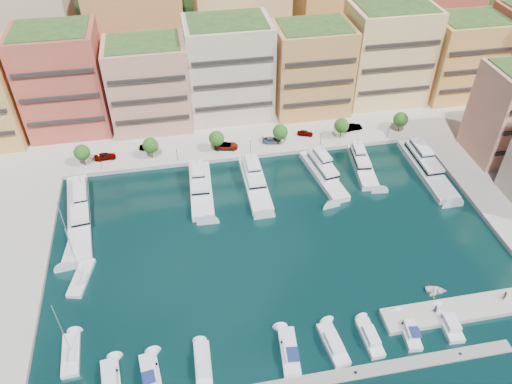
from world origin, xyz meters
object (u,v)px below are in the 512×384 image
yacht_0 (79,211)px  car_3 (272,140)px  yacht_3 (255,180)px  car_4 (305,133)px  cruiser_2 (203,366)px  sailboat_1 (81,278)px  lamppost_1 (177,151)px  yacht_6 (425,165)px  sailboat_0 (71,355)px  yacht_4 (323,172)px  cruiser_1 (151,375)px  tree_4 (342,126)px  lamppost_4 (389,129)px  tender_1 (433,294)px  car_2 (226,146)px  yacht_5 (362,164)px  tree_3 (280,132)px  lamppost_2 (250,143)px  tree_5 (401,119)px  lamppost_3 (321,136)px  sailboat_2 (73,251)px  cruiser_5 (333,344)px  tree_2 (217,139)px  cruiser_6 (370,338)px  person_0 (435,309)px  car_1 (148,147)px  person_1 (504,295)px  yacht_2 (201,186)px  lamppost_0 (100,159)px  tender_2 (436,290)px  car_0 (105,156)px  cruiser_0 (111,382)px  cruiser_8 (449,325)px  tree_0 (82,153)px

yacht_0 → car_3: yacht_0 is taller
yacht_3 → car_4: yacht_3 is taller
cruiser_2 → sailboat_1: bearing=132.5°
lamppost_1 → cruiser_2: (0.34, -55.80, -3.28)m
yacht_3 → sailboat_1: (-37.31, -21.98, -0.90)m
yacht_6 → sailboat_0: 87.12m
yacht_4 → cruiser_1: size_ratio=2.52×
tree_4 → lamppost_4: size_ratio=1.35×
tender_1 → car_4: size_ratio=0.36×
car_2 → yacht_5: bearing=-100.9°
tree_3 → tender_1: tree_3 is taller
lamppost_2 → sailboat_1: 50.87m
tree_5 → lamppost_3: 22.14m
cruiser_2 → sailboat_2: size_ratio=0.66×
yacht_0 → car_3: size_ratio=5.58×
cruiser_2 → sailboat_1: size_ratio=0.66×
cruiser_2 → cruiser_5: size_ratio=1.01×
tree_5 → lamppost_1: (-58.00, -2.30, -0.92)m
car_2 → car_4: size_ratio=1.45×
tree_2 → yacht_5: size_ratio=0.34×
cruiser_6 → person_0: (12.74, 2.63, 1.38)m
yacht_3 → car_1: size_ratio=4.82×
sailboat_1 → cruiser_1: bearing=-61.2°
sailboat_2 → person_0: bearing=-23.4°
car_3 → person_1: 63.82m
cruiser_2 → person_1: person_1 is taller
cruiser_2 → yacht_5: bearing=46.8°
yacht_2 → car_4: bearing=29.3°
tree_5 → lamppost_0: 76.04m
lamppost_1 → tender_2: size_ratio=1.09×
cruiser_2 → car_0: car_0 is taller
tree_2 → cruiser_0: tree_2 is taller
yacht_0 → sailboat_2: bearing=-92.8°
tree_5 → car_4: tree_5 is taller
lamppost_1 → sailboat_2: (-22.63, -25.52, -3.51)m
yacht_3 → car_3: yacht_3 is taller
car_3 → cruiser_8: bearing=-150.5°
tree_0 → cruiser_5: 73.01m
yacht_2 → lamppost_0: bearing=153.8°
yacht_5 → car_2: yacht_5 is taller
cruiser_2 → car_2: (12.03, 58.80, 1.27)m
lamppost_1 → car_3: bearing=8.0°
tree_4 → car_1: (-49.00, 3.86, -3.07)m
sailboat_0 → car_3: 69.53m
cruiser_5 → yacht_0: bearing=137.0°
tender_1 → tender_2: size_ratio=0.38×
yacht_5 → sailboat_0: size_ratio=1.27×
tender_2 → car_2: car_2 is taller
sailboat_2 → person_0: size_ratio=7.08×
yacht_2 → sailboat_0: 46.09m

